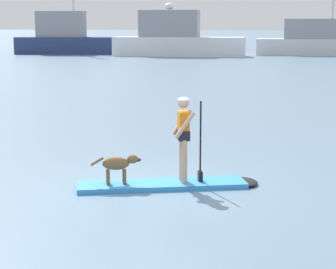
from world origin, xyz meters
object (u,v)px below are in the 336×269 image
at_px(person_paddler, 184,133).
at_px(moored_boat_center, 67,38).
at_px(moored_boat_outer, 176,39).
at_px(paddleboard, 173,184).
at_px(moored_boat_far_port, 321,41).
at_px(dog, 118,164).

height_order(person_paddler, moored_boat_center, moored_boat_center).
relative_size(moored_boat_center, moored_boat_outer, 0.89).
height_order(paddleboard, moored_boat_far_port, moored_boat_far_port).
bearing_deg(dog, moored_boat_outer, 95.22).
distance_m(paddleboard, dog, 1.18).
bearing_deg(person_paddler, moored_boat_far_port, 81.06).
bearing_deg(moored_boat_center, moored_boat_outer, -12.23).
bearing_deg(moored_boat_center, moored_boat_far_port, 2.20).
bearing_deg(moored_boat_center, dog, -72.81).
bearing_deg(paddleboard, dog, -164.88).
height_order(dog, moored_boat_outer, moored_boat_outer).
bearing_deg(moored_boat_far_port, dog, -100.28).
bearing_deg(moored_boat_far_port, moored_boat_outer, -166.11).
height_order(person_paddler, dog, person_paddler).
xyz_separation_m(person_paddler, moored_boat_outer, (-5.60, 47.06, 0.46)).
distance_m(person_paddler, moored_boat_far_port, 51.02).
bearing_deg(dog, paddleboard, 15.12).
xyz_separation_m(person_paddler, moored_boat_far_port, (7.93, 50.40, 0.19)).
xyz_separation_m(moored_boat_outer, moored_boat_far_port, (13.53, 3.34, -0.27)).
bearing_deg(dog, moored_boat_center, 107.19).
relative_size(moored_boat_center, moored_boat_far_port, 0.85).
relative_size(dog, moored_boat_center, 0.09).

